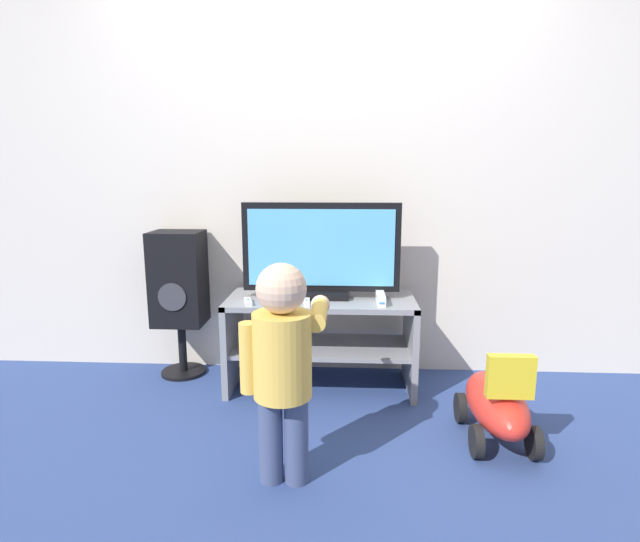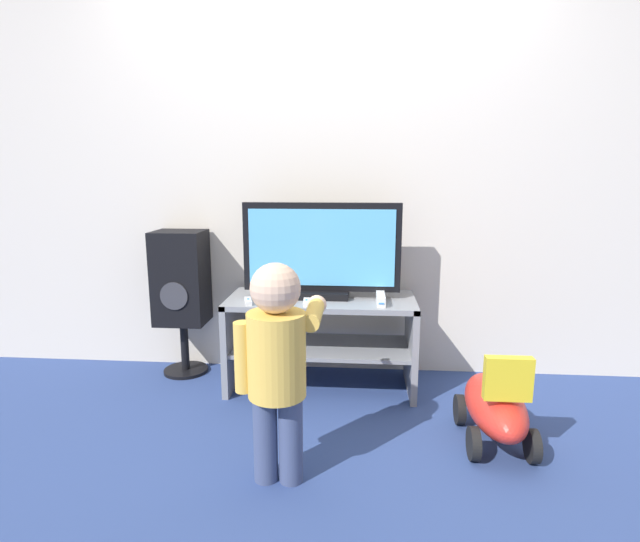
# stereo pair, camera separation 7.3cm
# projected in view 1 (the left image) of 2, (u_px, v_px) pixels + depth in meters

# --- Properties ---
(ground_plane) EXTENTS (16.00, 16.00, 0.00)m
(ground_plane) POSITION_uv_depth(u_px,v_px,m) (319.00, 403.00, 2.76)
(ground_plane) COLOR navy
(wall_back) EXTENTS (10.00, 0.06, 2.60)m
(wall_back) POSITION_uv_depth(u_px,v_px,m) (324.00, 165.00, 3.05)
(wall_back) COLOR silver
(wall_back) RESTS_ON ground_plane
(tv_stand) EXTENTS (1.08, 0.48, 0.54)m
(tv_stand) POSITION_uv_depth(u_px,v_px,m) (321.00, 329.00, 2.92)
(tv_stand) COLOR gray
(tv_stand) RESTS_ON ground_plane
(television) EXTENTS (0.90, 0.20, 0.55)m
(television) POSITION_uv_depth(u_px,v_px,m) (321.00, 251.00, 2.86)
(television) COLOR black
(television) RESTS_ON tv_stand
(game_console) EXTENTS (0.05, 0.20, 0.05)m
(game_console) POSITION_uv_depth(u_px,v_px,m) (381.00, 299.00, 2.76)
(game_console) COLOR white
(game_console) RESTS_ON tv_stand
(remote_primary) EXTENTS (0.07, 0.13, 0.03)m
(remote_primary) POSITION_uv_depth(u_px,v_px,m) (248.00, 302.00, 2.76)
(remote_primary) COLOR white
(remote_primary) RESTS_ON tv_stand
(remote_secondary) EXTENTS (0.04, 0.13, 0.03)m
(remote_secondary) POSITION_uv_depth(u_px,v_px,m) (307.00, 302.00, 2.75)
(remote_secondary) COLOR white
(remote_secondary) RESTS_ON tv_stand
(child) EXTENTS (0.35, 0.51, 0.92)m
(child) POSITION_uv_depth(u_px,v_px,m) (283.00, 356.00, 1.98)
(child) COLOR #3F4C72
(child) RESTS_ON ground_plane
(speaker_tower) EXTENTS (0.31, 0.28, 0.91)m
(speaker_tower) POSITION_uv_depth(u_px,v_px,m) (179.00, 283.00, 3.06)
(speaker_tower) COLOR black
(speaker_tower) RESTS_ON ground_plane
(ride_on_toy) EXTENTS (0.29, 0.59, 0.48)m
(ride_on_toy) POSITION_uv_depth(u_px,v_px,m) (497.00, 404.00, 2.35)
(ride_on_toy) COLOR red
(ride_on_toy) RESTS_ON ground_plane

